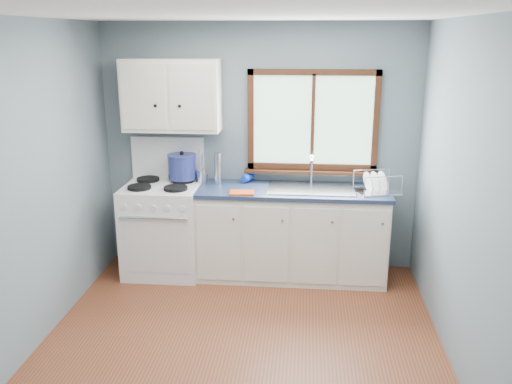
# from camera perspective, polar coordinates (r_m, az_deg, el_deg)

# --- Properties ---
(floor) EXTENTS (3.20, 3.60, 0.02)m
(floor) POSITION_cam_1_polar(r_m,az_deg,el_deg) (4.36, -1.85, -16.90)
(floor) COLOR brown
(floor) RESTS_ON ground
(ceiling) EXTENTS (3.20, 3.60, 0.02)m
(ceiling) POSITION_cam_1_polar(r_m,az_deg,el_deg) (3.65, -2.23, 18.39)
(ceiling) COLOR white
(ceiling) RESTS_ON wall_back
(wall_back) EXTENTS (3.20, 0.02, 2.50)m
(wall_back) POSITION_cam_1_polar(r_m,az_deg,el_deg) (5.56, 0.37, 4.61)
(wall_back) COLOR slate
(wall_back) RESTS_ON ground
(wall_front) EXTENTS (3.20, 0.02, 2.50)m
(wall_front) POSITION_cam_1_polar(r_m,az_deg,el_deg) (2.18, -8.32, -14.95)
(wall_front) COLOR slate
(wall_front) RESTS_ON ground
(wall_left) EXTENTS (0.02, 3.60, 2.50)m
(wall_left) POSITION_cam_1_polar(r_m,az_deg,el_deg) (4.32, -23.69, -0.20)
(wall_left) COLOR slate
(wall_left) RESTS_ON ground
(wall_right) EXTENTS (0.02, 3.60, 2.50)m
(wall_right) POSITION_cam_1_polar(r_m,az_deg,el_deg) (3.95, 21.81, -1.45)
(wall_right) COLOR slate
(wall_right) RESTS_ON ground
(gas_range) EXTENTS (0.76, 0.69, 1.36)m
(gas_range) POSITION_cam_1_polar(r_m,az_deg,el_deg) (5.61, -9.68, -3.56)
(gas_range) COLOR white
(gas_range) RESTS_ON floor
(base_cabinets) EXTENTS (1.85, 0.60, 0.88)m
(base_cabinets) POSITION_cam_1_polar(r_m,az_deg,el_deg) (5.47, 3.78, -4.80)
(base_cabinets) COLOR silver
(base_cabinets) RESTS_ON floor
(countertop) EXTENTS (1.89, 0.64, 0.04)m
(countertop) POSITION_cam_1_polar(r_m,az_deg,el_deg) (5.32, 3.87, 0.13)
(countertop) COLOR #1A2640
(countertop) RESTS_ON base_cabinets
(sink) EXTENTS (0.84, 0.46, 0.44)m
(sink) POSITION_cam_1_polar(r_m,az_deg,el_deg) (5.33, 5.80, -0.34)
(sink) COLOR silver
(sink) RESTS_ON countertop
(window) EXTENTS (1.36, 0.10, 1.03)m
(window) POSITION_cam_1_polar(r_m,az_deg,el_deg) (5.46, 5.98, 6.71)
(window) COLOR #9EC6A8
(window) RESTS_ON wall_back
(upper_cabinets) EXTENTS (0.95, 0.35, 0.70)m
(upper_cabinets) POSITION_cam_1_polar(r_m,az_deg,el_deg) (5.44, -8.89, 10.02)
(upper_cabinets) COLOR silver
(upper_cabinets) RESTS_ON wall_back
(skillet) EXTENTS (0.41, 0.30, 0.05)m
(skillet) POSITION_cam_1_polar(r_m,az_deg,el_deg) (5.57, -7.80, 1.69)
(skillet) COLOR black
(skillet) RESTS_ON gas_range
(stockpot) EXTENTS (0.35, 0.35, 0.29)m
(stockpot) POSITION_cam_1_polar(r_m,az_deg,el_deg) (5.54, -7.78, 2.69)
(stockpot) COLOR navy
(stockpot) RESTS_ON gas_range
(utensil_crock) EXTENTS (0.15, 0.15, 0.35)m
(utensil_crock) POSITION_cam_1_polar(r_m,az_deg,el_deg) (5.52, -5.73, 1.68)
(utensil_crock) COLOR silver
(utensil_crock) RESTS_ON countertop
(thermos) EXTENTS (0.09, 0.09, 0.32)m
(thermos) POSITION_cam_1_polar(r_m,az_deg,el_deg) (5.45, -4.05, 2.50)
(thermos) COLOR silver
(thermos) RESTS_ON countertop
(soap_bottle) EXTENTS (0.11, 0.11, 0.22)m
(soap_bottle) POSITION_cam_1_polar(r_m,az_deg,el_deg) (5.46, -1.30, 2.04)
(soap_bottle) COLOR #0D35BF
(soap_bottle) RESTS_ON countertop
(dish_towel) EXTENTS (0.24, 0.19, 0.02)m
(dish_towel) POSITION_cam_1_polar(r_m,az_deg,el_deg) (5.14, -1.48, -0.07)
(dish_towel) COLOR #C44312
(dish_towel) RESTS_ON countertop
(dish_rack) EXTENTS (0.46, 0.40, 0.20)m
(dish_rack) POSITION_cam_1_polar(r_m,az_deg,el_deg) (5.30, 12.53, 0.54)
(dish_rack) COLOR silver
(dish_rack) RESTS_ON countertop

